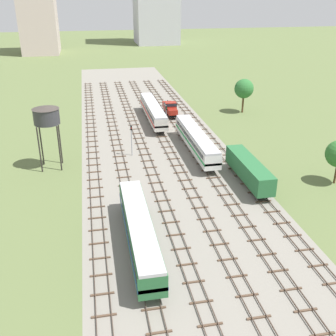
% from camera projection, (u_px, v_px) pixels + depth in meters
% --- Properties ---
extents(ground_plane, '(480.00, 480.00, 0.00)m').
position_uv_depth(ground_plane, '(157.00, 153.00, 75.42)').
color(ground_plane, '#5B6B3D').
extents(ballast_bed, '(27.68, 176.00, 0.01)m').
position_uv_depth(ballast_bed, '(157.00, 153.00, 75.42)').
color(ballast_bed, gray).
rests_on(ballast_bed, ground).
extents(track_far_left, '(2.40, 126.00, 0.29)m').
position_uv_depth(track_far_left, '(93.00, 155.00, 74.18)').
color(track_far_left, '#47382D').
rests_on(track_far_left, ground).
extents(track_left, '(2.40, 126.00, 0.29)m').
position_uv_depth(track_left, '(119.00, 153.00, 75.01)').
color(track_left, '#47382D').
rests_on(track_left, ground).
extents(track_centre_left, '(2.40, 126.00, 0.29)m').
position_uv_depth(track_centre_left, '(144.00, 151.00, 75.84)').
color(track_centre_left, '#47382D').
rests_on(track_centre_left, ground).
extents(track_centre, '(2.40, 126.00, 0.29)m').
position_uv_depth(track_centre, '(169.00, 149.00, 76.68)').
color(track_centre, '#47382D').
rests_on(track_centre, ground).
extents(track_centre_right, '(2.40, 126.00, 0.29)m').
position_uv_depth(track_centre_right, '(193.00, 148.00, 77.51)').
color(track_centre_right, '#47382D').
rests_on(track_centre_right, ground).
extents(track_right, '(2.40, 126.00, 0.29)m').
position_uv_depth(track_right, '(217.00, 146.00, 78.34)').
color(track_right, '#47382D').
rests_on(track_right, ground).
extents(diesel_railcar_left_nearest, '(2.96, 20.50, 3.80)m').
position_uv_depth(diesel_railcar_left_nearest, '(139.00, 230.00, 46.74)').
color(diesel_railcar_left_nearest, '#286638').
rests_on(diesel_railcar_left_nearest, ground).
extents(freight_boxcar_right_near, '(2.87, 14.00, 3.60)m').
position_uv_depth(freight_boxcar_right_near, '(249.00, 169.00, 62.75)').
color(freight_boxcar_right_near, '#286638').
rests_on(freight_boxcar_right_near, ground).
extents(passenger_coach_centre_right_mid, '(2.96, 22.00, 3.80)m').
position_uv_depth(passenger_coach_centre_right_mid, '(196.00, 139.00, 74.64)').
color(passenger_coach_centre_right_mid, white).
rests_on(passenger_coach_centre_right_mid, ground).
extents(passenger_coach_centre_midfar, '(2.96, 22.00, 3.80)m').
position_uv_depth(passenger_coach_centre_midfar, '(153.00, 110.00, 92.22)').
color(passenger_coach_centre_midfar, beige).
rests_on(passenger_coach_centre_midfar, ground).
extents(shunter_loco_centre_right_far, '(2.74, 8.46, 3.10)m').
position_uv_depth(shunter_loco_centre_right_far, '(170.00, 107.00, 96.70)').
color(shunter_loco_centre_right_far, maroon).
rests_on(shunter_loco_centre_right_far, ground).
extents(water_tower, '(4.41, 4.41, 10.85)m').
position_uv_depth(water_tower, '(46.00, 116.00, 65.71)').
color(water_tower, '#2D2826').
rests_on(water_tower, ground).
extents(signal_post_nearest, '(0.28, 0.47, 4.58)m').
position_uv_depth(signal_post_nearest, '(166.00, 113.00, 89.19)').
color(signal_post_nearest, gray).
rests_on(signal_post_nearest, ground).
extents(signal_post_near, '(0.28, 0.47, 5.86)m').
position_uv_depth(signal_post_near, '(131.00, 136.00, 72.84)').
color(signal_post_near, gray).
rests_on(signal_post_near, ground).
extents(lineside_tree_1, '(4.64, 4.64, 8.23)m').
position_uv_depth(lineside_tree_1, '(244.00, 89.00, 97.61)').
color(lineside_tree_1, '#4C331E').
rests_on(lineside_tree_1, ground).
extents(skyline_tower_0, '(16.08, 21.73, 41.02)m').
position_uv_depth(skyline_tower_0, '(37.00, 6.00, 182.34)').
color(skyline_tower_0, beige).
rests_on(skyline_tower_0, ground).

